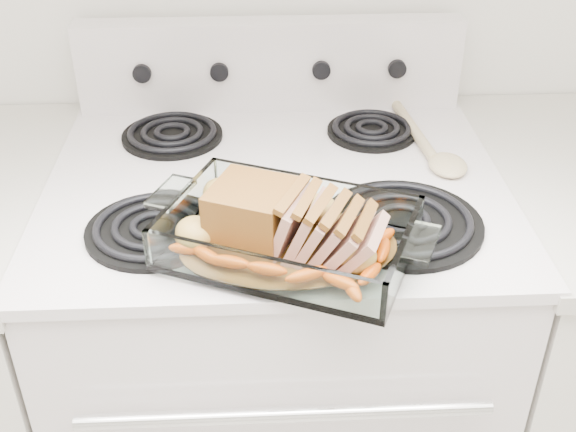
{
  "coord_description": "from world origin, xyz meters",
  "views": [
    {
      "loc": [
        -0.03,
        0.58,
        1.55
      ],
      "look_at": [
        0.01,
        1.44,
        0.99
      ],
      "focal_mm": 45.0,
      "sensor_mm": 36.0,
      "label": 1
    }
  ],
  "objects": [
    {
      "name": "baking_dish",
      "position": [
        0.01,
        1.42,
        0.96
      ],
      "size": [
        0.34,
        0.22,
        0.07
      ],
      "rotation": [
        0.0,
        0.0,
        -0.4
      ],
      "color": "silver",
      "rests_on": "electric_range"
    },
    {
      "name": "electric_range",
      "position": [
        0.0,
        1.66,
        0.48
      ],
      "size": [
        0.78,
        0.7,
        1.12
      ],
      "color": "silver",
      "rests_on": "ground"
    },
    {
      "name": "pork_roast",
      "position": [
        -0.0,
        1.42,
        0.99
      ],
      "size": [
        0.25,
        0.11,
        0.09
      ],
      "rotation": [
        0.0,
        0.0,
        -0.08
      ],
      "color": "brown",
      "rests_on": "baking_dish"
    },
    {
      "name": "wooden_spoon",
      "position": [
        0.29,
        1.73,
        0.95
      ],
      "size": [
        0.09,
        0.31,
        0.02
      ],
      "rotation": [
        0.0,
        0.0,
        0.11
      ],
      "color": "tan",
      "rests_on": "electric_range"
    },
    {
      "name": "roast_vegetables",
      "position": [
        0.01,
        1.46,
        0.97
      ],
      "size": [
        0.35,
        0.19,
        0.04
      ],
      "rotation": [
        0.0,
        0.0,
        -0.31
      ],
      "color": "#D74600",
      "rests_on": "baking_dish"
    }
  ]
}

